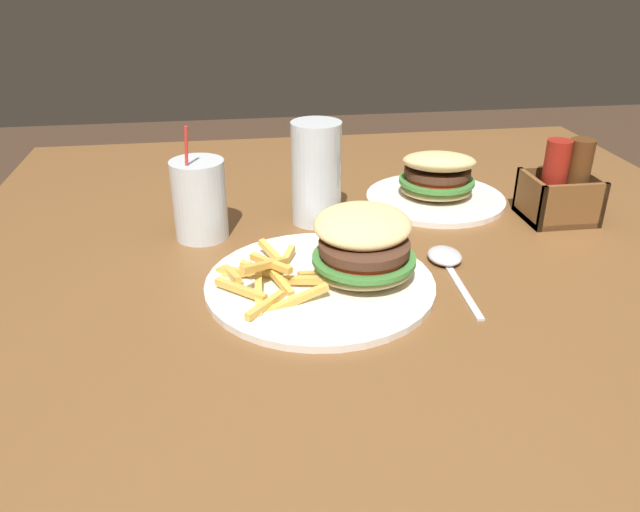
% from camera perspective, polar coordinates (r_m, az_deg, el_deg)
% --- Properties ---
extents(dining_table, '(1.27, 1.38, 0.78)m').
position_cam_1_polar(dining_table, '(0.93, 5.08, -5.61)').
color(dining_table, brown).
rests_on(dining_table, ground_plane).
extents(meal_plate_near, '(0.31, 0.31, 0.11)m').
position_cam_1_polar(meal_plate_near, '(0.83, 2.02, -0.67)').
color(meal_plate_near, white).
rests_on(meal_plate_near, dining_table).
extents(beer_glass, '(0.08, 0.08, 0.17)m').
position_cam_1_polar(beer_glass, '(1.01, -0.34, 7.43)').
color(beer_glass, silver).
rests_on(beer_glass, dining_table).
extents(juice_glass, '(0.08, 0.08, 0.18)m').
position_cam_1_polar(juice_glass, '(0.98, -10.93, 4.85)').
color(juice_glass, silver).
rests_on(juice_glass, dining_table).
extents(spoon, '(0.05, 0.19, 0.02)m').
position_cam_1_polar(spoon, '(0.91, 11.45, -0.21)').
color(spoon, silver).
rests_on(spoon, dining_table).
extents(meal_plate_far, '(0.25, 0.25, 0.10)m').
position_cam_1_polar(meal_plate_far, '(1.12, 10.62, 6.58)').
color(meal_plate_far, white).
rests_on(meal_plate_far, dining_table).
extents(condiment_caddy, '(0.11, 0.10, 0.14)m').
position_cam_1_polar(condiment_caddy, '(1.10, 21.22, 5.61)').
color(condiment_caddy, brown).
rests_on(condiment_caddy, dining_table).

